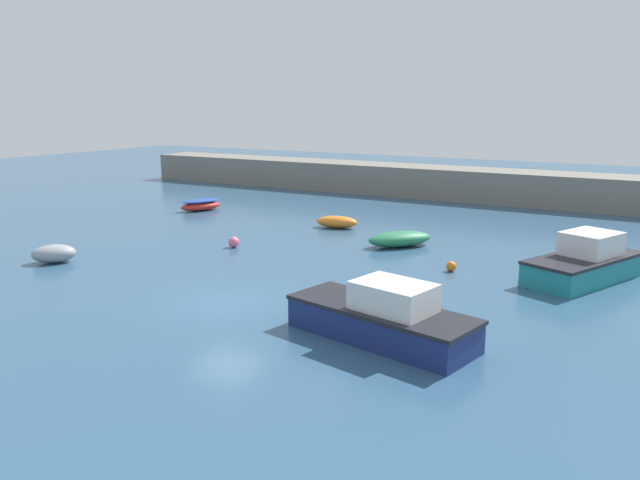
# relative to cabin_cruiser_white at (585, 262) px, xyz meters

# --- Properties ---
(ground_plane) EXTENTS (120.00, 120.00, 0.20)m
(ground_plane) POSITION_rel_cabin_cruiser_white_xyz_m (-10.53, -9.18, -0.81)
(ground_plane) COLOR #2D5170
(harbor_breakwater) EXTENTS (55.31, 3.73, 2.21)m
(harbor_breakwater) POSITION_rel_cabin_cruiser_white_xyz_m (-10.53, 18.22, 0.39)
(harbor_breakwater) COLOR slate
(harbor_breakwater) RESTS_ON ground_plane
(cabin_cruiser_white) EXTENTS (4.13, 5.83, 1.89)m
(cabin_cruiser_white) POSITION_rel_cabin_cruiser_white_xyz_m (0.00, 0.00, 0.00)
(cabin_cruiser_white) COLOR teal
(cabin_cruiser_white) RESTS_ON ground_plane
(fishing_dinghy_green) EXTENTS (2.05, 2.11, 0.79)m
(fishing_dinghy_green) POSITION_rel_cabin_cruiser_white_xyz_m (-20.45, -8.61, -0.32)
(fishing_dinghy_green) COLOR gray
(fishing_dinghy_green) RESTS_ON ground_plane
(dinghy_near_pier) EXTENTS (2.50, 1.50, 0.67)m
(dinghy_near_pier) POSITION_rel_cabin_cruiser_white_xyz_m (-13.42, 4.32, -0.38)
(dinghy_near_pier) COLOR orange
(dinghy_near_pier) RESTS_ON ground_plane
(motorboat_with_cabin) EXTENTS (6.09, 3.22, 1.81)m
(motorboat_with_cabin) POSITION_rel_cabin_cruiser_white_xyz_m (-4.24, -9.74, -0.03)
(motorboat_with_cabin) COLOR navy
(motorboat_with_cabin) RESTS_ON ground_plane
(open_tender_yellow) EXTENTS (3.17, 3.39, 0.75)m
(open_tender_yellow) POSITION_rel_cabin_cruiser_white_xyz_m (-8.59, 1.82, -0.34)
(open_tender_yellow) COLOR #287A4C
(open_tender_yellow) RESTS_ON ground_plane
(rowboat_with_red_cover) EXTENTS (2.11, 2.93, 0.74)m
(rowboat_with_red_cover) POSITION_rel_cabin_cruiser_white_xyz_m (-23.77, 4.92, -0.34)
(rowboat_with_red_cover) COLOR red
(rowboat_with_red_cover) RESTS_ON ground_plane
(mooring_buoy_pink) EXTENTS (0.53, 0.53, 0.53)m
(mooring_buoy_pink) POSITION_rel_cabin_cruiser_white_xyz_m (-15.44, -2.37, -0.45)
(mooring_buoy_pink) COLOR #EA668C
(mooring_buoy_pink) RESTS_ON ground_plane
(mooring_buoy_orange) EXTENTS (0.42, 0.42, 0.42)m
(mooring_buoy_orange) POSITION_rel_cabin_cruiser_white_xyz_m (-4.95, -1.35, -0.50)
(mooring_buoy_orange) COLOR orange
(mooring_buoy_orange) RESTS_ON ground_plane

